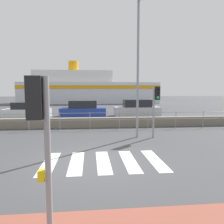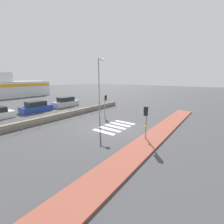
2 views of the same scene
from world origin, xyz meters
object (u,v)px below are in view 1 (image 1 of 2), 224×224
(parked_car_white, at_px, (27,111))
(parked_car_blue, at_px, (83,110))
(streetlamp, at_px, (139,55))
(traffic_light_near, at_px, (40,123))
(parked_car_silver, at_px, (137,109))
(traffic_light_far, at_px, (156,100))
(ferry_boat, at_px, (87,90))

(parked_car_white, distance_m, parked_car_blue, 4.97)
(parked_car_white, xyz_separation_m, parked_car_blue, (4.97, 0.00, 0.05))
(streetlamp, xyz_separation_m, parked_car_white, (-8.06, 9.38, -3.59))
(traffic_light_near, xyz_separation_m, parked_car_blue, (0.12, 16.69, -1.29))
(parked_car_white, height_order, parked_car_silver, parked_car_silver)
(traffic_light_far, relative_size, parked_car_white, 0.65)
(traffic_light_far, relative_size, parked_car_blue, 0.63)
(traffic_light_far, bearing_deg, parked_car_white, 133.56)
(streetlamp, bearing_deg, traffic_light_near, -113.67)
(ferry_boat, xyz_separation_m, parked_car_silver, (5.05, -21.09, -1.87))
(streetlamp, height_order, parked_car_silver, streetlamp)
(parked_car_silver, bearing_deg, ferry_boat, 103.46)
(ferry_boat, relative_size, parked_car_white, 6.29)
(parked_car_blue, bearing_deg, streetlamp, -71.79)
(traffic_light_near, height_order, ferry_boat, ferry_boat)
(parked_car_blue, height_order, parked_car_silver, parked_car_silver)
(traffic_light_near, relative_size, parked_car_white, 0.66)
(traffic_light_near, height_order, traffic_light_far, traffic_light_near)
(traffic_light_near, height_order, streetlamp, streetlamp)
(streetlamp, distance_m, parked_car_blue, 10.49)
(parked_car_silver, bearing_deg, streetlamp, -102.00)
(streetlamp, relative_size, parked_car_silver, 1.62)
(traffic_light_near, bearing_deg, parked_car_blue, 89.59)
(parked_car_white, distance_m, parked_car_silver, 10.05)
(traffic_light_far, xyz_separation_m, parked_car_blue, (-4.00, 9.43, -1.29))
(streetlamp, relative_size, parked_car_white, 1.72)
(parked_car_white, bearing_deg, parked_car_silver, 0.00)
(traffic_light_near, relative_size, parked_car_silver, 0.62)
(traffic_light_near, distance_m, parked_car_white, 17.43)
(traffic_light_near, xyz_separation_m, traffic_light_far, (4.12, 7.26, 0.01))
(traffic_light_far, height_order, parked_car_white, traffic_light_far)
(traffic_light_near, bearing_deg, parked_car_silver, 72.70)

